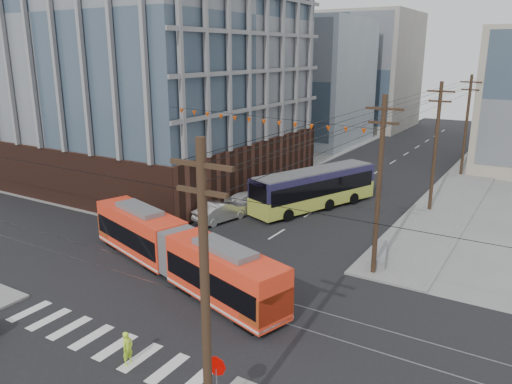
% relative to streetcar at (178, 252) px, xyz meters
% --- Properties ---
extents(ground, '(160.00, 160.00, 0.00)m').
position_rel_streetcar_xyz_m(ground, '(1.51, -4.43, -1.66)').
color(ground, slate).
extents(office_building, '(30.00, 25.00, 28.60)m').
position_rel_streetcar_xyz_m(office_building, '(-20.49, 18.57, 12.64)').
color(office_building, '#381E16').
rests_on(office_building, ground).
extents(bg_bldg_nw_near, '(18.00, 16.00, 18.00)m').
position_rel_streetcar_xyz_m(bg_bldg_nw_near, '(-15.49, 47.57, 7.34)').
color(bg_bldg_nw_near, '#8C99A5').
rests_on(bg_bldg_nw_near, ground).
extents(bg_bldg_nw_far, '(16.00, 18.00, 20.00)m').
position_rel_streetcar_xyz_m(bg_bldg_nw_far, '(-12.49, 67.57, 8.34)').
color(bg_bldg_nw_far, gray).
rests_on(bg_bldg_nw_far, ground).
extents(utility_pole_near, '(0.30, 0.30, 11.00)m').
position_rel_streetcar_xyz_m(utility_pole_near, '(10.01, -10.43, 3.84)').
color(utility_pole_near, black).
rests_on(utility_pole_near, ground).
extents(utility_pole_far, '(0.30, 0.30, 11.00)m').
position_rel_streetcar_xyz_m(utility_pole_far, '(10.01, 51.57, 3.84)').
color(utility_pole_far, black).
rests_on(utility_pole_far, ground).
extents(streetcar, '(17.15, 7.39, 3.32)m').
position_rel_streetcar_xyz_m(streetcar, '(0.00, 0.00, 0.00)').
color(streetcar, red).
rests_on(streetcar, ground).
extents(city_bus, '(7.10, 12.67, 3.55)m').
position_rel_streetcar_xyz_m(city_bus, '(1.11, 17.04, 0.12)').
color(city_bus, '#1F1B3D').
rests_on(city_bus, ground).
extents(parked_car_silver, '(2.82, 5.18, 1.62)m').
position_rel_streetcar_xyz_m(parked_car_silver, '(-3.88, 9.98, -0.85)').
color(parked_car_silver, '#B9B9B9').
rests_on(parked_car_silver, ground).
extents(parked_car_white, '(3.76, 5.31, 1.43)m').
position_rel_streetcar_xyz_m(parked_car_white, '(-3.76, 14.22, -0.94)').
color(parked_car_white, '#BDBDBD').
rests_on(parked_car_white, ground).
extents(parked_car_grey, '(3.60, 5.40, 1.38)m').
position_rel_streetcar_xyz_m(parked_car_grey, '(-4.47, 19.77, -0.97)').
color(parked_car_grey, '#595C69').
rests_on(parked_car_grey, ground).
extents(pedestrian, '(0.41, 0.59, 1.58)m').
position_rel_streetcar_xyz_m(pedestrian, '(3.81, -8.05, -0.87)').
color(pedestrian, '#C9FD32').
rests_on(pedestrian, ground).
extents(jersey_barrier, '(1.78, 3.86, 0.75)m').
position_rel_streetcar_xyz_m(jersey_barrier, '(9.81, 8.84, -1.28)').
color(jersey_barrier, gray).
rests_on(jersey_barrier, ground).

